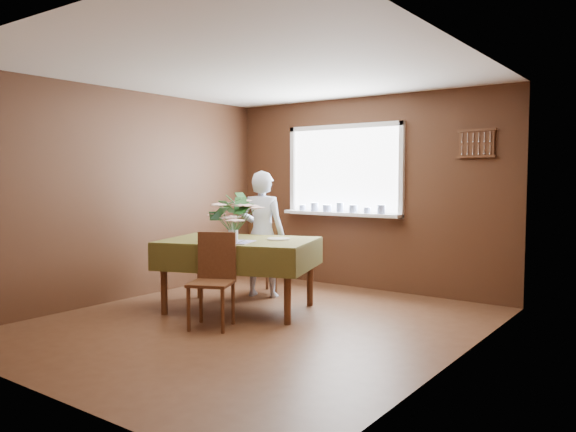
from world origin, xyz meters
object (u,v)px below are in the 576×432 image
Objects in this scene: chair_far at (268,254)px; chair_near at (214,275)px; seated_woman at (262,234)px; dining_table at (239,248)px; flower_bouquet at (233,214)px.

chair_far is 1.57m from chair_near.
seated_woman is (0.02, -0.14, 0.27)m from chair_far.
seated_woman is at bearing 90.00° from dining_table.
dining_table is at bearing 116.81° from flower_bouquet.
chair_far is 0.59× the size of seated_woman.
flower_bouquet is (0.38, -1.07, 0.57)m from chair_far.
chair_near is 1.45m from seated_woman.
chair_near is 0.72m from flower_bouquet.
chair_near is at bearing 102.17° from chair_far.
seated_woman is at bearing 84.39° from chair_near.
dining_table is 1.22× the size of seated_woman.
dining_table is at bearing 84.84° from chair_near.
seated_woman reaches higher than dining_table.
seated_woman is (-0.24, 0.70, 0.08)m from dining_table.
seated_woman reaches higher than flower_bouquet.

